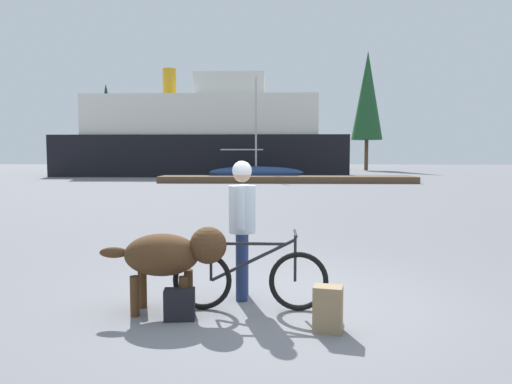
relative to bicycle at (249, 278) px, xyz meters
The scene contains 13 objects.
ground_plane 0.59m from the bicycle, 31.67° to the left, with size 160.00×160.00×0.00m, color slate.
bicycle is the anchor object (origin of this frame).
person_cyclist 0.78m from the bicycle, 102.76° to the left, with size 0.32×0.53×1.67m.
dog 0.89m from the bicycle, behind, with size 1.41×0.54×0.95m.
backpack 1.03m from the bicycle, 37.12° to the right, with size 0.28×0.20×0.45m, color #8C7251.
handbag_pannier 0.82m from the bicycle, 154.62° to the right, with size 0.32×0.18×0.33m, color black.
dock_pier 24.71m from the bicycle, 87.37° to the left, with size 15.90×2.67×0.40m, color brown.
ferry_boat 35.18m from the bicycle, 98.99° to the left, with size 23.37×7.33×8.89m.
sailboat_moored 28.99m from the bicycle, 91.87° to the left, with size 6.84×1.91×7.25m.
pine_tree_far_left 53.11m from the bicycle, 111.02° to the left, with size 2.82×2.82×9.87m.
pine_tree_center 49.50m from the bicycle, 91.38° to the left, with size 3.40×3.40×11.01m.
pine_tree_far_right 49.70m from the bicycle, 77.46° to the left, with size 3.41×3.41×13.06m.
pine_tree_mid_back 53.44m from the bicycle, 86.04° to the left, with size 2.96×2.96×8.42m.
Camera 1 is at (-0.13, -5.43, 1.74)m, focal length 33.22 mm.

